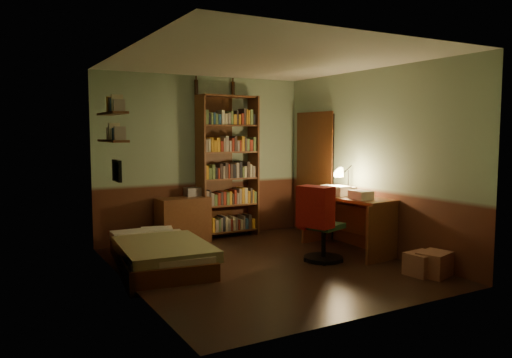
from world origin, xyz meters
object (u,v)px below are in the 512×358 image
dresser (183,220)px  mini_stereo (193,192)px  bookshelf (228,167)px  cardboard_box_b (423,264)px  bed (159,244)px  office_chair (324,222)px  desk_lamp (348,171)px  desk (347,223)px  cardboard_box_a (435,264)px

dresser → mini_stereo: mini_stereo is taller
bookshelf → cardboard_box_b: (1.07, -3.13, -1.01)m
bed → office_chair: 2.17m
bookshelf → desk_lamp: bearing=-56.1°
bed → desk: 2.69m
bed → cardboard_box_b: bed is taller
bookshelf → dresser: bearing=179.8°
dresser → bookshelf: (0.81, 0.08, 0.80)m
desk → office_chair: 0.71m
dresser → desk_lamp: bearing=-38.4°
dresser → cardboard_box_b: 3.59m
office_chair → cardboard_box_a: 1.47m
mini_stereo → desk_lamp: bearing=-40.8°
office_chair → cardboard_box_b: bearing=-79.7°
bed → desk_lamp: (2.82, -0.32, 0.85)m
desk_lamp → cardboard_box_b: desk_lamp is taller
office_chair → bookshelf: bearing=82.6°
bed → cardboard_box_b: size_ratio=4.94×
office_chair → desk: bearing=5.6°
mini_stereo → desk: (1.67, -1.75, -0.37)m
dresser → cardboard_box_a: size_ratio=2.05×
bookshelf → desk_lamp: 1.96m
mini_stereo → bookshelf: 0.71m
bookshelf → desk: 2.15m
bookshelf → cardboard_box_b: 3.46m
cardboard_box_a → cardboard_box_b: (-0.08, 0.11, -0.01)m
desk → bed: bearing=162.1°
desk → cardboard_box_a: (0.09, -1.52, -0.25)m
desk → cardboard_box_a: 1.55m
bed → desk: desk is taller
bed → mini_stereo: mini_stereo is taller
cardboard_box_b → office_chair: bearing=119.9°
mini_stereo → cardboard_box_b: 3.64m
bed → mini_stereo: (0.96, 1.22, 0.49)m
desk → cardboard_box_b: size_ratio=3.93×
dresser → cardboard_box_b: bearing=-62.3°
desk_lamp → bookshelf: bearing=119.7°
cardboard_box_b → bed: bearing=143.5°
mini_stereo → cardboard_box_a: (1.76, -3.27, -0.63)m
bed → dresser: size_ratio=2.37×
office_chair → cardboard_box_a: size_ratio=2.69×
mini_stereo → cardboard_box_a: size_ratio=0.64×
bed → desk_lamp: bearing=0.6°
bed → cardboard_box_a: bearing=-30.0°
bookshelf → desk: (1.07, -1.71, -0.75)m
bed → desk: (2.63, -0.53, 0.12)m
mini_stereo → cardboard_box_b: (1.67, -3.17, -0.64)m
bookshelf → desk: bearing=-64.2°
desk → cardboard_box_b: (0.01, -1.42, -0.27)m
desk_lamp → mini_stereo: bearing=129.9°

